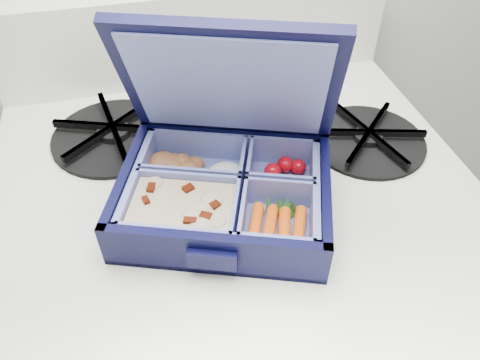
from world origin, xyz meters
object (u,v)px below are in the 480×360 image
object	(u,v)px
bento_box	(225,194)
burner_grate	(368,135)
stove	(237,352)
fork	(258,125)

from	to	relation	value
bento_box	burner_grate	bearing A→B (deg)	39.90
stove	burner_grate	bearing A→B (deg)	11.07
bento_box	burner_grate	xyz separation A→B (m)	(0.24, 0.09, -0.02)
bento_box	burner_grate	world-z (taller)	bento_box
bento_box	fork	bearing A→B (deg)	81.53
stove	bento_box	size ratio (longest dim) A/B	3.87
stove	burner_grate	xyz separation A→B (m)	(0.21, 0.04, 0.51)
stove	burner_grate	distance (m)	0.55
stove	fork	size ratio (longest dim) A/B	5.13
bento_box	stove	bearing A→B (deg)	82.66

